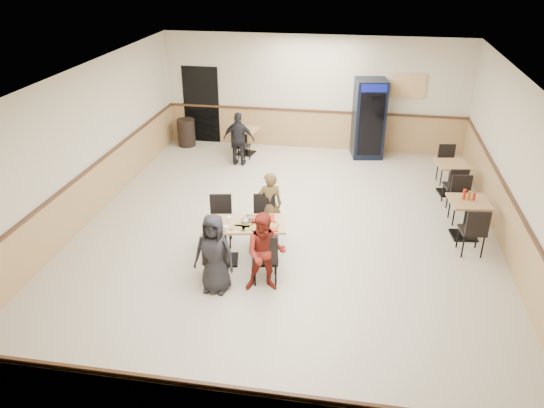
% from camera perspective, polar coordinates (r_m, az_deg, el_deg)
% --- Properties ---
extents(ground, '(10.00, 10.00, 0.00)m').
position_cam_1_polar(ground, '(10.20, 1.49, -3.38)').
color(ground, beige).
rests_on(ground, ground).
extents(room_shell, '(10.00, 10.00, 10.00)m').
position_cam_1_polar(room_shell, '(12.19, 11.60, 4.20)').
color(room_shell, silver).
rests_on(room_shell, ground).
extents(main_table, '(1.51, 0.96, 0.75)m').
position_cam_1_polar(main_table, '(9.17, -2.97, -3.46)').
color(main_table, black).
rests_on(main_table, ground).
extents(main_chairs, '(1.53, 1.85, 0.95)m').
position_cam_1_polar(main_chairs, '(9.19, -3.28, -3.59)').
color(main_chairs, black).
rests_on(main_chairs, ground).
extents(diner_woman_left, '(0.68, 0.47, 1.34)m').
position_cam_1_polar(diner_woman_left, '(8.38, -6.23, -5.34)').
color(diner_woman_left, black).
rests_on(diner_woman_left, ground).
extents(diner_woman_right, '(0.73, 0.61, 1.35)m').
position_cam_1_polar(diner_woman_right, '(8.35, -0.72, -5.27)').
color(diner_woman_right, maroon).
rests_on(diner_woman_right, ground).
extents(diner_man_opposite, '(0.56, 0.46, 1.33)m').
position_cam_1_polar(diner_man_opposite, '(9.84, -0.26, -0.15)').
color(diner_man_opposite, brown).
rests_on(diner_man_opposite, ground).
extents(lone_diner, '(0.81, 0.37, 1.35)m').
position_cam_1_polar(lone_diner, '(13.28, -3.58, 6.99)').
color(lone_diner, black).
rests_on(lone_diner, ground).
extents(tabletop_clutter, '(1.22, 0.76, 0.12)m').
position_cam_1_polar(tabletop_clutter, '(8.99, -2.72, -2.09)').
color(tabletop_clutter, '#AF1D0B').
rests_on(tabletop_clutter, main_table).
extents(side_table_near, '(0.79, 0.79, 0.75)m').
position_cam_1_polar(side_table_near, '(10.58, 20.26, -0.90)').
color(side_table_near, black).
rests_on(side_table_near, ground).
extents(side_table_near_chair_south, '(0.49, 0.49, 0.96)m').
position_cam_1_polar(side_table_near_chair_south, '(10.06, 20.75, -2.57)').
color(side_table_near_chair_south, black).
rests_on(side_table_near_chair_south, ground).
extents(side_table_near_chair_north, '(0.49, 0.49, 0.96)m').
position_cam_1_polar(side_table_near_chair_north, '(11.12, 19.78, 0.38)').
color(side_table_near_chair_north, black).
rests_on(side_table_near_chair_north, ground).
extents(side_table_far, '(0.78, 0.78, 0.72)m').
position_cam_1_polar(side_table_far, '(12.35, 18.70, 3.12)').
color(side_table_far, black).
rests_on(side_table_far, ground).
extents(side_table_far_chair_south, '(0.49, 0.49, 0.92)m').
position_cam_1_polar(side_table_far_chair_south, '(11.83, 19.03, 1.94)').
color(side_table_far_chair_south, black).
rests_on(side_table_far_chair_south, ground).
extents(side_table_far_chair_north, '(0.49, 0.49, 0.92)m').
position_cam_1_polar(side_table_far_chair_north, '(12.89, 18.37, 4.02)').
color(side_table_far_chair_north, black).
rests_on(side_table_far_chair_north, ground).
extents(condiment_caddy, '(0.23, 0.06, 0.20)m').
position_cam_1_polar(condiment_caddy, '(10.48, 20.34, 0.89)').
color(condiment_caddy, red).
rests_on(condiment_caddy, side_table_near).
extents(back_table, '(0.76, 0.76, 0.69)m').
position_cam_1_polar(back_table, '(14.07, -2.83, 7.20)').
color(back_table, black).
rests_on(back_table, ground).
extents(back_table_chair_lone, '(0.48, 0.48, 0.88)m').
position_cam_1_polar(back_table_chair_lone, '(13.57, -3.33, 6.36)').
color(back_table_chair_lone, black).
rests_on(back_table_chair_lone, ground).
extents(pepsi_cooler, '(0.88, 0.88, 2.02)m').
position_cam_1_polar(pepsi_cooler, '(13.97, 10.36, 9.02)').
color(pepsi_cooler, black).
rests_on(pepsi_cooler, ground).
extents(trash_bin, '(0.48, 0.48, 0.75)m').
position_cam_1_polar(trash_bin, '(14.88, -9.20, 7.61)').
color(trash_bin, black).
rests_on(trash_bin, ground).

